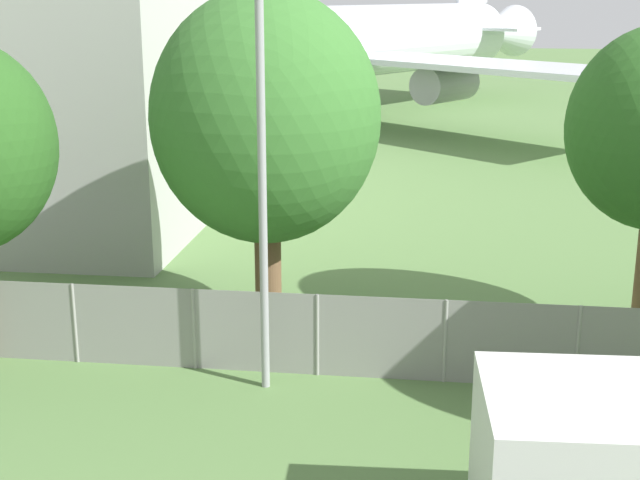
% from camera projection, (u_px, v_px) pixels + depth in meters
% --- Properties ---
extents(perimeter_fence, '(56.07, 0.07, 1.73)m').
position_uv_depth(perimeter_fence, '(317.00, 335.00, 17.87)').
color(perimeter_fence, gray).
rests_on(perimeter_fence, ground).
extents(airplane, '(36.51, 43.76, 13.15)m').
position_uv_depth(airplane, '(302.00, 46.00, 50.54)').
color(airplane, silver).
rests_on(airplane, ground).
extents(tree_left_of_cabin, '(4.99, 4.99, 7.64)m').
position_uv_depth(tree_left_of_cabin, '(266.00, 118.00, 19.19)').
color(tree_left_of_cabin, brown).
rests_on(tree_left_of_cabin, ground).
extents(light_mast, '(0.44, 0.44, 8.68)m').
position_uv_depth(light_mast, '(261.00, 122.00, 16.17)').
color(light_mast, '#99999E').
rests_on(light_mast, ground).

